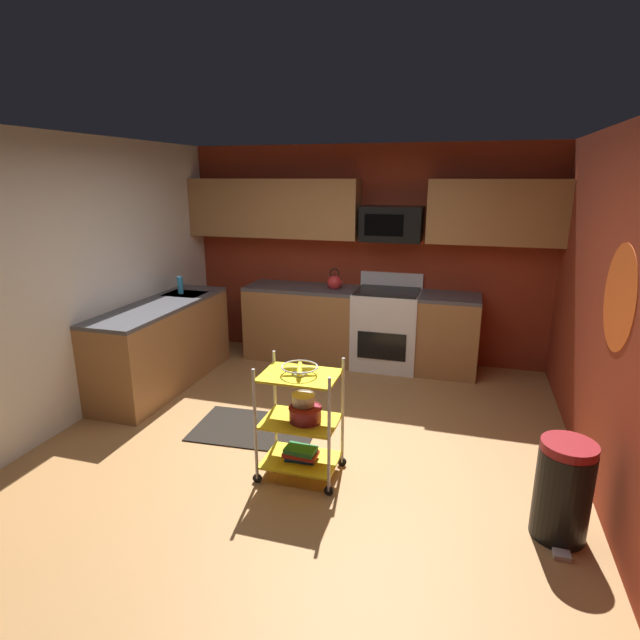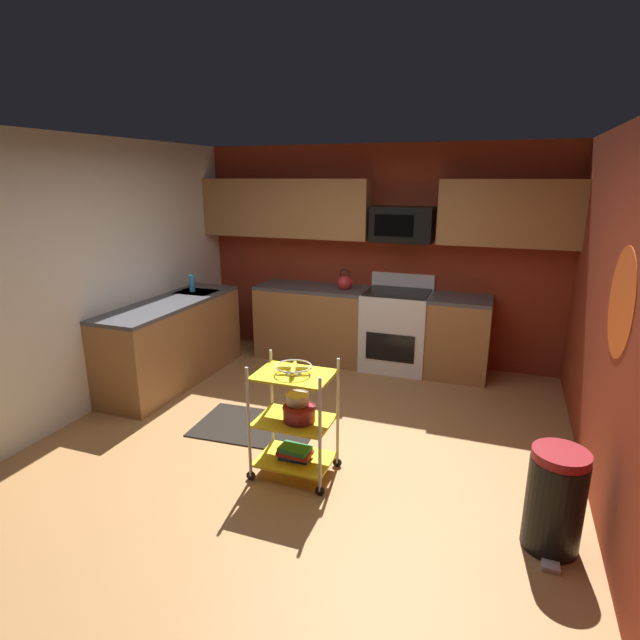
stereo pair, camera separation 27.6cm
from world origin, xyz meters
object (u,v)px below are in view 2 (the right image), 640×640
(mixing_bowl_large, at_px, (299,413))
(oven_range, at_px, (396,329))
(mixing_bowl_small, at_px, (298,398))
(book_stack, at_px, (295,452))
(rolling_cart, at_px, (294,420))
(microwave, at_px, (403,224))
(fruit_bowl, at_px, (294,368))
(trash_can, at_px, (555,500))
(kettle, at_px, (345,283))
(dish_soap_bottle, at_px, (192,283))

(mixing_bowl_large, bearing_deg, oven_range, 85.36)
(mixing_bowl_small, relative_size, book_stack, 0.70)
(oven_range, relative_size, mixing_bowl_large, 4.37)
(rolling_cart, bearing_deg, microwave, 84.68)
(fruit_bowl, bearing_deg, trash_can, -6.08)
(oven_range, height_order, kettle, kettle)
(fruit_bowl, bearing_deg, mixing_bowl_large, -0.00)
(mixing_bowl_large, height_order, trash_can, trash_can)
(book_stack, bearing_deg, oven_range, 84.45)
(oven_range, relative_size, book_stack, 4.21)
(mixing_bowl_large, bearing_deg, trash_can, -6.22)
(kettle, bearing_deg, mixing_bowl_small, -80.51)
(fruit_bowl, relative_size, trash_can, 0.41)
(book_stack, bearing_deg, mixing_bowl_large, -0.00)
(oven_range, distance_m, dish_soap_bottle, 2.47)
(microwave, xyz_separation_m, fruit_bowl, (-0.25, -2.63, -0.82))
(oven_range, bearing_deg, dish_soap_bottle, -161.33)
(rolling_cart, relative_size, fruit_bowl, 3.36)
(oven_range, xyz_separation_m, kettle, (-0.65, -0.00, 0.52))
(oven_range, height_order, microwave, microwave)
(rolling_cart, relative_size, kettle, 3.47)
(fruit_bowl, bearing_deg, rolling_cart, 0.00)
(microwave, relative_size, kettle, 2.65)
(rolling_cart, bearing_deg, dish_soap_bottle, 139.32)
(dish_soap_bottle, bearing_deg, fruit_bowl, -40.68)
(book_stack, height_order, kettle, kettle)
(oven_range, relative_size, rolling_cart, 1.20)
(fruit_bowl, relative_size, dish_soap_bottle, 1.36)
(fruit_bowl, relative_size, kettle, 1.03)
(rolling_cart, xyz_separation_m, kettle, (-0.40, 2.52, 0.54))
(rolling_cart, xyz_separation_m, dish_soap_bottle, (-2.04, 1.75, 0.57))
(microwave, relative_size, book_stack, 2.68)
(mixing_bowl_large, xyz_separation_m, trash_can, (1.76, -0.19, -0.19))
(rolling_cart, bearing_deg, trash_can, -6.08)
(mixing_bowl_large, xyz_separation_m, kettle, (-0.44, 2.52, 0.48))
(oven_range, bearing_deg, trash_can, -60.20)
(mixing_bowl_small, height_order, dish_soap_bottle, dish_soap_bottle)
(oven_range, height_order, mixing_bowl_small, oven_range)
(rolling_cart, relative_size, book_stack, 3.51)
(book_stack, distance_m, kettle, 2.68)
(book_stack, relative_size, dish_soap_bottle, 1.31)
(fruit_bowl, height_order, mixing_bowl_large, fruit_bowl)
(oven_range, bearing_deg, mixing_bowl_large, -94.64)
(rolling_cart, distance_m, fruit_bowl, 0.42)
(mixing_bowl_small, bearing_deg, kettle, 99.49)
(rolling_cart, distance_m, trash_can, 1.82)
(mixing_bowl_large, bearing_deg, rolling_cart, 180.00)
(rolling_cart, height_order, book_stack, rolling_cart)
(mixing_bowl_small, height_order, trash_can, trash_can)
(microwave, xyz_separation_m, mixing_bowl_large, (-0.20, -2.63, -1.18))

